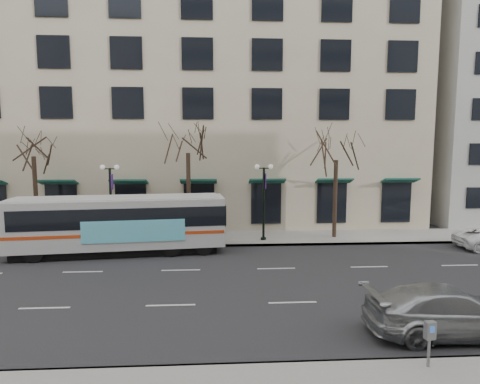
{
  "coord_description": "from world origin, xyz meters",
  "views": [
    {
      "loc": [
        1.93,
        -18.04,
        6.46
      ],
      "look_at": [
        3.12,
        2.95,
        4.0
      ],
      "focal_mm": 30.0,
      "sensor_mm": 36.0,
      "label": 1
    }
  ],
  "objects": [
    {
      "name": "ground",
      "position": [
        0.0,
        0.0,
        0.0
      ],
      "size": [
        160.0,
        160.0,
        0.0
      ],
      "primitive_type": "plane",
      "color": "black",
      "rests_on": "ground"
    },
    {
      "name": "sidewalk_far",
      "position": [
        5.0,
        9.0,
        0.07
      ],
      "size": [
        80.0,
        4.0,
        0.15
      ],
      "primitive_type": "cube",
      "color": "gray",
      "rests_on": "ground"
    },
    {
      "name": "building_hotel",
      "position": [
        -2.0,
        21.0,
        12.0
      ],
      "size": [
        40.0,
        20.0,
        24.0
      ],
      "primitive_type": "cube",
      "color": "tan",
      "rests_on": "ground"
    },
    {
      "name": "tree_far_left",
      "position": [
        -10.0,
        8.8,
        6.7
      ],
      "size": [
        3.6,
        3.6,
        8.34
      ],
      "color": "black",
      "rests_on": "ground"
    },
    {
      "name": "tree_far_mid",
      "position": [
        0.0,
        8.8,
        6.91
      ],
      "size": [
        3.6,
        3.6,
        8.55
      ],
      "color": "black",
      "rests_on": "ground"
    },
    {
      "name": "tree_far_right",
      "position": [
        10.0,
        8.8,
        6.42
      ],
      "size": [
        3.6,
        3.6,
        8.06
      ],
      "color": "black",
      "rests_on": "ground"
    },
    {
      "name": "lamp_post_left",
      "position": [
        -4.99,
        8.2,
        2.94
      ],
      "size": [
        1.22,
        0.45,
        5.21
      ],
      "color": "black",
      "rests_on": "ground"
    },
    {
      "name": "lamp_post_right",
      "position": [
        5.01,
        8.2,
        2.94
      ],
      "size": [
        1.22,
        0.45,
        5.21
      ],
      "color": "black",
      "rests_on": "ground"
    },
    {
      "name": "city_bus",
      "position": [
        -3.91,
        5.81,
        1.87
      ],
      "size": [
        12.82,
        4.06,
        3.42
      ],
      "rotation": [
        0.0,
        0.0,
        0.11
      ],
      "color": "silver",
      "rests_on": "ground"
    },
    {
      "name": "silver_car",
      "position": [
        9.83,
        -5.35,
        0.83
      ],
      "size": [
        5.75,
        2.38,
        1.66
      ],
      "primitive_type": "imported",
      "rotation": [
        0.0,
        0.0,
        1.56
      ],
      "color": "#A1A5A9",
      "rests_on": "ground"
    },
    {
      "name": "pay_station",
      "position": [
        7.93,
        -7.54,
        1.13
      ],
      "size": [
        0.32,
        0.23,
        1.35
      ],
      "rotation": [
        0.0,
        0.0,
        0.15
      ],
      "color": "gray",
      "rests_on": "sidewalk_near"
    }
  ]
}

